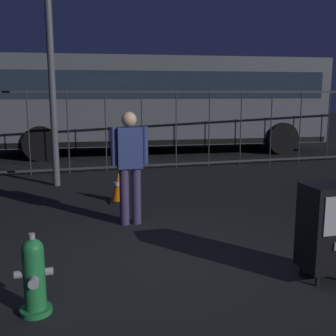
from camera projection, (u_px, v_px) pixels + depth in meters
The scene contains 8 objects.
ground_plane at pixel (170, 265), 4.77m from camera, with size 60.00×60.00×0.00m, color black.
fire_hydrant at pixel (34, 276), 3.66m from camera, with size 0.33×0.32×0.75m.
newspaper_box_primary at pixel (326, 227), 4.32m from camera, with size 0.48×0.42×1.02m.
pedestrian at pixel (130, 162), 6.07m from camera, with size 0.55×0.22×1.67m.
traffic_cone at pixel (119, 187), 7.47m from camera, with size 0.36×0.36×0.53m.
fence_barrier at pixel (106, 131), 10.19m from camera, with size 18.03×0.04×2.00m.
bus_near at pixel (161, 99), 13.47m from camera, with size 10.67×3.45×3.00m.
bus_far at pixel (184, 97), 18.47m from camera, with size 10.70×3.63×3.00m.
Camera 1 is at (-1.21, -4.33, 1.95)m, focal length 44.52 mm.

